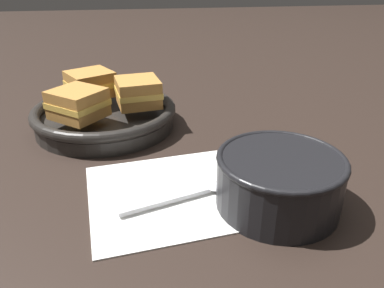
% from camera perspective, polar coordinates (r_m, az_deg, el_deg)
% --- Properties ---
extents(ground_plane, '(4.00, 4.00, 0.00)m').
position_cam_1_polar(ground_plane, '(0.52, 0.70, -5.06)').
color(ground_plane, black).
extents(napkin, '(0.25, 0.22, 0.00)m').
position_cam_1_polar(napkin, '(0.49, -2.06, -7.26)').
color(napkin, white).
rests_on(napkin, ground_plane).
extents(soup_bowl, '(0.15, 0.15, 0.07)m').
position_cam_1_polar(soup_bowl, '(0.46, 13.15, -5.11)').
color(soup_bowl, black).
rests_on(soup_bowl, ground_plane).
extents(spoon, '(0.17, 0.07, 0.01)m').
position_cam_1_polar(spoon, '(0.49, 2.97, -6.79)').
color(spoon, silver).
rests_on(spoon, napkin).
extents(skillet, '(0.25, 0.25, 0.04)m').
position_cam_1_polar(skillet, '(0.69, -13.11, 4.19)').
color(skillet, black).
rests_on(skillet, ground_plane).
extents(sandwich_near_left, '(0.11, 0.11, 0.05)m').
position_cam_1_polar(sandwich_near_left, '(0.63, -17.00, 5.92)').
color(sandwich_near_left, '#B27A38').
rests_on(sandwich_near_left, skillet).
extents(sandwich_near_right, '(0.08, 0.09, 0.05)m').
position_cam_1_polar(sandwich_near_right, '(0.67, -8.22, 7.85)').
color(sandwich_near_right, '#B27A38').
rests_on(sandwich_near_right, skillet).
extents(sandwich_far_left, '(0.10, 0.10, 0.05)m').
position_cam_1_polar(sandwich_far_left, '(0.73, -15.22, 8.85)').
color(sandwich_far_left, '#B27A38').
rests_on(sandwich_far_left, skillet).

